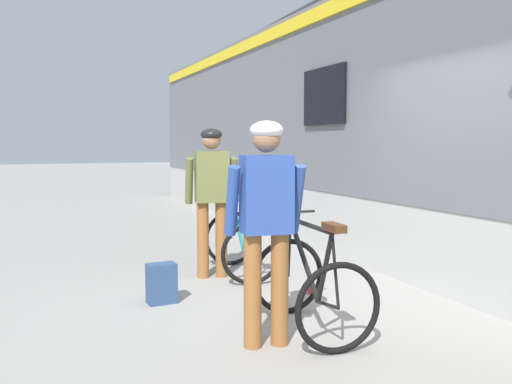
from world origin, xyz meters
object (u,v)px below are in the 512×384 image
cyclist_near_in_olive (212,189)px  backpack_on_platform (162,283)px  bicycle_far_black (311,285)px  water_bottle_near_the_bikes (311,285)px  cyclist_far_in_blue (266,213)px  train_car (491,113)px  bicycle_near_teal (241,242)px

cyclist_near_in_olive → backpack_on_platform: bearing=-134.9°
bicycle_far_black → water_bottle_near_the_bikes: 1.21m
water_bottle_near_the_bikes → bicycle_far_black: bearing=-119.1°
bicycle_far_black → water_bottle_near_the_bikes: size_ratio=6.22×
cyclist_far_in_blue → water_bottle_near_the_bikes: bearing=48.0°
cyclist_near_in_olive → water_bottle_near_the_bikes: cyclist_near_in_olive is taller
train_car → bicycle_near_teal: 3.54m
bicycle_far_black → cyclist_far_in_blue: bearing=-164.3°
bicycle_far_black → water_bottle_near_the_bikes: (0.57, 1.02, -0.31)m
cyclist_far_in_blue → bicycle_far_black: cyclist_far_in_blue is taller
backpack_on_platform → cyclist_far_in_blue: bearing=-75.3°
train_car → backpack_on_platform: bearing=178.9°
cyclist_far_in_blue → water_bottle_near_the_bikes: cyclist_far_in_blue is taller
train_car → bicycle_near_teal: (-3.05, 0.87, -1.56)m
backpack_on_platform → cyclist_near_in_olive: bearing=40.9°
backpack_on_platform → water_bottle_near_the_bikes: backpack_on_platform is taller
cyclist_near_in_olive → water_bottle_near_the_bikes: size_ratio=9.76×
bicycle_near_teal → bicycle_far_black: bearing=-95.2°
train_car → water_bottle_near_the_bikes: bearing=-175.6°
cyclist_far_in_blue → bicycle_far_black: 0.82m
cyclist_far_in_blue → bicycle_far_black: size_ratio=1.57×
bicycle_near_teal → backpack_on_platform: bearing=-145.8°
cyclist_far_in_blue → bicycle_far_black: (0.47, 0.13, -0.65)m
cyclist_near_in_olive → backpack_on_platform: cyclist_near_in_olive is taller
bicycle_near_teal → cyclist_near_in_olive: bearing=177.8°
train_car → water_bottle_near_the_bikes: (-2.67, -0.20, -1.88)m
cyclist_near_in_olive → bicycle_near_teal: (0.36, -0.01, -0.65)m
cyclist_near_in_olive → train_car: bearing=-14.5°
cyclist_near_in_olive → bicycle_near_teal: 0.75m
cyclist_near_in_olive → water_bottle_near_the_bikes: 1.63m
train_car → cyclist_near_in_olive: (-3.41, 0.88, -0.91)m
train_car → water_bottle_near_the_bikes: train_car is taller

